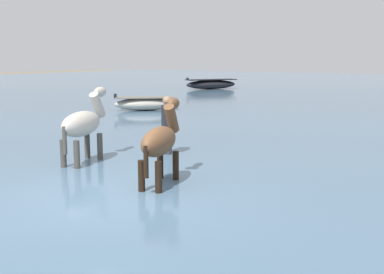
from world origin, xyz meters
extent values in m
plane|color=#756B56|center=(0.00, 0.00, 0.00)|extent=(120.00, 120.00, 0.00)
cube|color=slate|center=(0.00, 10.00, 0.16)|extent=(90.00, 90.00, 0.32)
ellipsoid|color=brown|center=(0.43, 1.01, 1.08)|extent=(0.76, 1.30, 0.49)
cylinder|color=black|center=(0.17, 1.38, 0.42)|extent=(0.11, 0.11, 0.84)
cylinder|color=black|center=(0.45, 1.47, 0.42)|extent=(0.11, 0.11, 0.84)
cylinder|color=black|center=(0.42, 0.55, 0.42)|extent=(0.11, 0.11, 0.84)
cylinder|color=black|center=(0.70, 0.64, 0.42)|extent=(0.11, 0.11, 0.84)
cylinder|color=brown|center=(0.25, 1.63, 1.39)|extent=(0.32, 0.49, 0.57)
ellipsoid|color=brown|center=(0.21, 1.75, 1.65)|extent=(0.29, 0.46, 0.21)
cylinder|color=black|center=(0.60, 0.45, 0.86)|extent=(0.08, 0.08, 0.53)
ellipsoid|color=beige|center=(-1.94, 1.49, 1.14)|extent=(0.76, 1.37, 0.52)
cylinder|color=#45423C|center=(-2.21, 1.88, 0.44)|extent=(0.12, 0.12, 0.88)
cylinder|color=#45423C|center=(-1.91, 1.96, 0.44)|extent=(0.12, 0.12, 0.88)
cylinder|color=#45423C|center=(-1.98, 1.01, 0.44)|extent=(0.12, 0.12, 0.88)
cylinder|color=#45423C|center=(-1.68, 1.09, 0.44)|extent=(0.12, 0.12, 0.88)
cylinder|color=beige|center=(-2.12, 2.14, 1.46)|extent=(0.32, 0.51, 0.59)
ellipsoid|color=beige|center=(-2.15, 2.27, 1.74)|extent=(0.29, 0.48, 0.22)
cylinder|color=#45423C|center=(-1.78, 0.89, 0.90)|extent=(0.08, 0.08, 0.55)
ellipsoid|color=black|center=(-11.35, 22.01, 0.62)|extent=(2.93, 3.52, 0.61)
cube|color=black|center=(-11.35, 22.01, 0.95)|extent=(2.81, 3.38, 0.04)
cube|color=black|center=(-12.32, 20.63, 1.02)|extent=(0.20, 0.19, 0.18)
ellipsoid|color=#B2AD9E|center=(-7.04, 9.76, 0.57)|extent=(2.44, 2.38, 0.51)
cube|color=slate|center=(-7.04, 9.76, 0.85)|extent=(2.35, 2.28, 0.04)
cube|color=black|center=(-7.91, 8.94, 0.92)|extent=(0.20, 0.20, 0.18)
cylinder|color=#383842|center=(-1.03, 3.21, 0.44)|extent=(0.20, 0.20, 0.88)
cube|color=#232328|center=(-1.03, 3.21, 1.15)|extent=(0.37, 0.36, 0.54)
sphere|color=#A37556|center=(-1.03, 3.21, 1.53)|extent=(0.20, 0.20, 0.20)
camera|label=1|loc=(5.27, -5.25, 2.51)|focal=44.32mm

